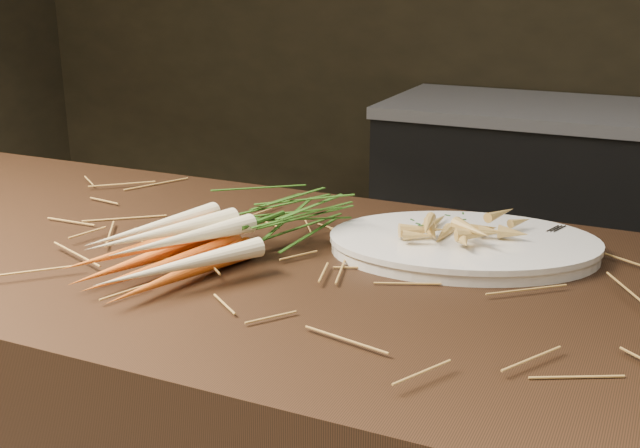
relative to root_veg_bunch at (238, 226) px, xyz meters
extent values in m
cone|color=#C74910|center=(-0.08, -0.11, -0.03)|extent=(0.10, 0.25, 0.03)
cone|color=#C74910|center=(-0.04, -0.12, -0.03)|extent=(0.12, 0.25, 0.03)
cone|color=#C74910|center=(0.00, -0.14, -0.03)|extent=(0.09, 0.25, 0.03)
cone|color=#C74910|center=(-0.06, -0.12, 0.00)|extent=(0.12, 0.24, 0.03)
cone|color=beige|center=(-0.07, -0.10, 0.02)|extent=(0.07, 0.23, 0.04)
cone|color=beige|center=(-0.04, -0.12, 0.02)|extent=(0.11, 0.23, 0.04)
cone|color=beige|center=(-0.01, -0.13, 0.02)|extent=(0.10, 0.23, 0.04)
cone|color=beige|center=(0.01, -0.16, 0.00)|extent=(0.14, 0.22, 0.03)
ellipsoid|color=#316F1C|center=(0.03, 0.08, 0.00)|extent=(0.21, 0.25, 0.08)
cube|color=silver|center=(0.43, 0.16, -0.02)|extent=(0.06, 0.14, 0.00)
camera|label=1|loc=(0.56, -0.94, 0.36)|focal=45.00mm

